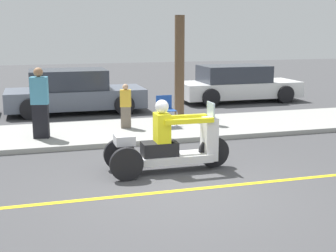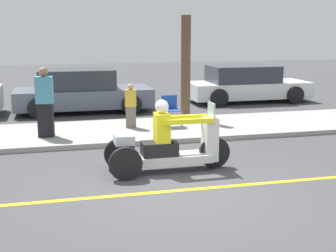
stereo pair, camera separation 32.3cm
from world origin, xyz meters
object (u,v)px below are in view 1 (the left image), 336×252
object	(u,v)px
parked_car_lot_center	(237,84)
tree_trunk	(179,68)
spectator_near_curb	(40,104)
spectator_end_of_line	(126,107)
motorcycle_trike	(168,146)
parked_car_lot_left	(73,92)
folding_chair_curbside	(165,108)

from	to	relation	value
parked_car_lot_center	tree_trunk	size ratio (longest dim) A/B	1.53
spectator_near_curb	tree_trunk	world-z (taller)	tree_trunk
spectator_end_of_line	tree_trunk	world-z (taller)	tree_trunk
parked_car_lot_center	spectator_end_of_line	bearing A→B (deg)	-140.66
motorcycle_trike	parked_car_lot_center	size ratio (longest dim) A/B	0.54
parked_car_lot_left	motorcycle_trike	bearing A→B (deg)	-80.57
motorcycle_trike	spectator_near_curb	distance (m)	3.85
folding_chair_curbside	parked_car_lot_center	size ratio (longest dim) A/B	0.18
parked_car_lot_center	motorcycle_trike	bearing A→B (deg)	-122.53
spectator_end_of_line	spectator_near_curb	xyz separation A→B (m)	(-2.18, -0.56, 0.25)
spectator_end_of_line	spectator_near_curb	bearing A→B (deg)	-165.68
folding_chair_curbside	spectator_near_curb	bearing A→B (deg)	-171.18
motorcycle_trike	parked_car_lot_left	bearing A→B (deg)	99.43
spectator_end_of_line	parked_car_lot_center	distance (m)	6.57
spectator_end_of_line	spectator_near_curb	world-z (taller)	spectator_near_curb
motorcycle_trike	parked_car_lot_center	distance (m)	9.24
spectator_near_curb	parked_car_lot_center	xyz separation A→B (m)	(7.26, 4.72, -0.29)
folding_chair_curbside	tree_trunk	distance (m)	1.48
spectator_end_of_line	spectator_near_curb	size ratio (longest dim) A/B	0.69
folding_chair_curbside	parked_car_lot_left	world-z (taller)	parked_car_lot_left
parked_car_lot_left	spectator_end_of_line	bearing A→B (deg)	-72.87
motorcycle_trike	spectator_end_of_line	world-z (taller)	motorcycle_trike
spectator_end_of_line	folding_chair_curbside	bearing A→B (deg)	-2.82
motorcycle_trike	parked_car_lot_left	distance (m)	7.17
spectator_near_curb	tree_trunk	xyz separation A→B (m)	(3.92, 1.39, 0.66)
parked_car_lot_center	tree_trunk	xyz separation A→B (m)	(-3.33, -3.33, 0.95)
tree_trunk	parked_car_lot_center	bearing A→B (deg)	44.92
spectator_near_curb	tree_trunk	size ratio (longest dim) A/B	0.57
folding_chair_curbside	parked_car_lot_left	size ratio (longest dim) A/B	0.19
spectator_end_of_line	parked_car_lot_left	world-z (taller)	parked_car_lot_left
folding_chair_curbside	spectator_end_of_line	bearing A→B (deg)	177.18
spectator_end_of_line	parked_car_lot_left	size ratio (longest dim) A/B	0.26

